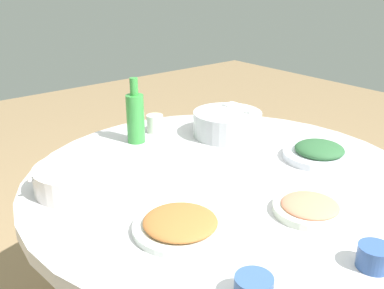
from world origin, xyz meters
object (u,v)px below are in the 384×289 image
object	(u,v)px
green_bottle	(135,117)
tea_cup_far	(254,288)
round_dining_table	(223,203)
dish_shrimp	(310,208)
tea_cup_near	(374,257)
dish_tofu_braise	(180,224)
rice_bowl	(227,123)
tea_cup_side	(155,124)
soup_bowl	(77,178)
dish_greens	(319,152)

from	to	relation	value
green_bottle	tea_cup_far	size ratio (longest dim) A/B	3.13
round_dining_table	dish_shrimp	size ratio (longest dim) A/B	6.38
tea_cup_near	dish_tofu_braise	bearing A→B (deg)	-148.03
rice_bowl	tea_cup_far	bearing A→B (deg)	-40.22
tea_cup_far	tea_cup_side	xyz separation A→B (m)	(-0.92, 0.40, 0.01)
dish_shrimp	dish_tofu_braise	bearing A→B (deg)	-115.36
rice_bowl	green_bottle	world-z (taller)	green_bottle
tea_cup_near	tea_cup_far	size ratio (longest dim) A/B	0.94
tea_cup_side	tea_cup_far	bearing A→B (deg)	-23.56
soup_bowl	tea_cup_near	distance (m)	0.83
round_dining_table	dish_shrimp	bearing A→B (deg)	3.51
tea_cup_side	rice_bowl	bearing A→B (deg)	43.42
tea_cup_near	dish_greens	bearing A→B (deg)	137.01
soup_bowl	dish_greens	bearing A→B (deg)	66.78
dish_greens	tea_cup_near	bearing A→B (deg)	-42.99
rice_bowl	dish_shrimp	size ratio (longest dim) A/B	1.35
round_dining_table	dish_greens	xyz separation A→B (m)	(0.11, 0.34, 0.12)
dish_shrimp	dish_greens	size ratio (longest dim) A/B	0.81
soup_bowl	tea_cup_far	size ratio (longest dim) A/B	3.47
round_dining_table	soup_bowl	bearing A→B (deg)	-117.37
round_dining_table	tea_cup_near	xyz separation A→B (m)	(0.55, -0.06, 0.13)
dish_shrimp	tea_cup_near	bearing A→B (deg)	-19.68
tea_cup_near	dish_shrimp	bearing A→B (deg)	160.32
dish_tofu_braise	tea_cup_side	distance (m)	0.73
round_dining_table	dish_tofu_braise	bearing A→B (deg)	-61.63
dish_greens	tea_cup_side	world-z (taller)	tea_cup_side
dish_shrimp	tea_cup_far	size ratio (longest dim) A/B	2.52
dish_shrimp	tea_cup_side	xyz separation A→B (m)	(-0.78, 0.04, 0.02)
round_dining_table	tea_cup_far	size ratio (longest dim) A/B	16.04
dish_tofu_braise	green_bottle	xyz separation A→B (m)	(-0.59, 0.25, 0.08)
tea_cup_near	tea_cup_side	size ratio (longest dim) A/B	1.06
soup_bowl	dish_greens	xyz separation A→B (m)	(0.32, 0.74, -0.01)
soup_bowl	dish_greens	size ratio (longest dim) A/B	1.12
dish_greens	tea_cup_side	size ratio (longest dim) A/B	3.49
soup_bowl	green_bottle	xyz separation A→B (m)	(-0.22, 0.34, 0.06)
soup_bowl	tea_cup_near	xyz separation A→B (m)	(0.75, 0.34, -0.01)
soup_bowl	dish_tofu_braise	distance (m)	0.38
dish_tofu_braise	green_bottle	bearing A→B (deg)	157.30
rice_bowl	soup_bowl	distance (m)	0.66
tea_cup_far	tea_cup_side	size ratio (longest dim) A/B	1.12
tea_cup_side	green_bottle	bearing A→B (deg)	-69.07
soup_bowl	dish_greens	world-z (taller)	soup_bowl
dish_tofu_braise	dish_greens	bearing A→B (deg)	94.61
soup_bowl	dish_tofu_braise	world-z (taller)	soup_bowl
dish_greens	tea_cup_far	distance (m)	0.76
rice_bowl	dish_greens	size ratio (longest dim) A/B	1.09
green_bottle	soup_bowl	bearing A→B (deg)	-57.96
dish_tofu_braise	rice_bowl	bearing A→B (deg)	126.97
soup_bowl	tea_cup_near	bearing A→B (deg)	24.15
dish_tofu_braise	tea_cup_side	bearing A→B (deg)	150.18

